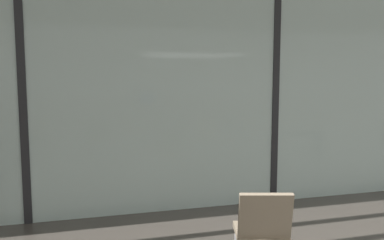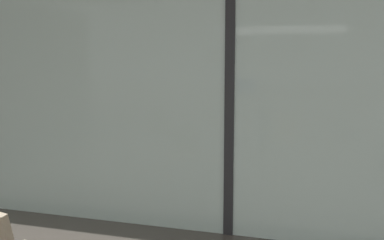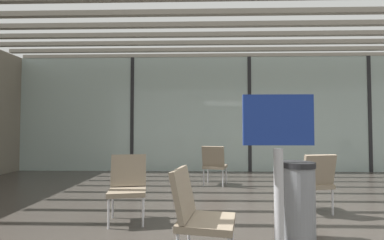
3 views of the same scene
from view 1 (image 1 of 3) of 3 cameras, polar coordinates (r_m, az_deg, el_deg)
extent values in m
cube|color=#A3B7B2|center=(5.90, 12.15, 4.37)|extent=(14.00, 0.08, 3.41)
cube|color=black|center=(5.30, -23.86, 3.79)|extent=(0.10, 0.12, 3.41)
cube|color=black|center=(5.90, 12.15, 4.37)|extent=(0.10, 0.12, 3.41)
ellipsoid|color=silver|center=(11.30, 7.17, 7.06)|extent=(12.57, 4.11, 4.11)
sphere|color=gray|center=(10.57, -23.47, 6.66)|extent=(2.26, 2.26, 2.26)
sphere|color=black|center=(8.62, -9.77, 9.35)|extent=(0.28, 0.28, 0.28)
sphere|color=black|center=(8.76, -3.82, 9.37)|extent=(0.28, 0.28, 0.28)
sphere|color=black|center=(8.98, 1.90, 9.31)|extent=(0.28, 0.28, 0.28)
sphere|color=black|center=(9.28, 7.29, 9.16)|extent=(0.28, 0.28, 0.28)
cube|color=#7F705B|center=(3.90, 10.15, -16.21)|extent=(0.59, 0.59, 0.06)
cube|color=#7F705B|center=(3.61, 10.85, -13.83)|extent=(0.50, 0.26, 0.44)
camera|label=2|loc=(3.76, 65.78, 2.09)|focal=42.45mm
camera|label=3|loc=(3.17, 141.06, -16.98)|focal=25.41mm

